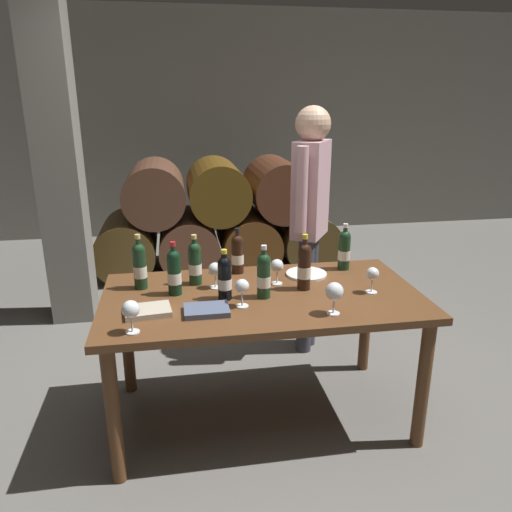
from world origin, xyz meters
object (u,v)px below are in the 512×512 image
wine_glass_4 (242,287)px  wine_bottle_0 (174,272)px  wine_glass_1 (334,292)px  dining_table (262,310)px  wine_bottle_5 (195,263)px  wine_bottle_3 (344,250)px  wine_glass_5 (131,310)px  wine_bottle_6 (304,266)px  tasting_notebook (148,311)px  wine_bottle_4 (238,253)px  leather_ledger (207,310)px  wine_glass_3 (215,270)px  serving_plate (306,274)px  wine_bottle_1 (225,278)px  sommelier_presenting (310,209)px  wine_glass_0 (372,275)px  wine_bottle_2 (140,265)px  wine_glass_2 (277,267)px  wine_bottle_7 (265,275)px

wine_glass_4 → wine_bottle_0: bearing=146.3°
wine_glass_1 → wine_glass_4: size_ratio=1.11×
dining_table → wine_bottle_5: 0.46m
wine_bottle_3 → wine_glass_5: size_ratio=1.85×
wine_bottle_6 → tasting_notebook: wine_bottle_6 is taller
wine_glass_4 → tasting_notebook: bearing=-179.0°
wine_bottle_4 → leather_ledger: size_ratio=1.25×
wine_glass_3 → serving_plate: size_ratio=0.61×
serving_plate → wine_glass_1: bearing=-91.3°
dining_table → wine_bottle_5: (-0.34, 0.21, 0.22)m
wine_bottle_4 → wine_glass_4: 0.50m
leather_ledger → wine_bottle_4: bearing=67.5°
wine_bottle_0 → wine_bottle_1: 0.28m
dining_table → wine_bottle_3: bearing=29.0°
wine_bottle_4 → sommelier_presenting: 0.70m
wine_bottle_3 → wine_glass_0: (0.02, -0.39, -0.02)m
wine_bottle_1 → wine_glass_1: wine_bottle_1 is taller
wine_glass_0 → wine_glass_3: size_ratio=0.98×
wine_bottle_2 → wine_bottle_3: 1.21m
dining_table → wine_bottle_0: (-0.46, 0.08, 0.22)m
wine_glass_2 → wine_bottle_2: bearing=175.3°
wine_bottle_5 → wine_glass_1: 0.82m
dining_table → wine_bottle_1: 0.29m
wine_bottle_3 → dining_table: bearing=-151.0°
wine_glass_1 → leather_ledger: size_ratio=0.74×
wine_glass_0 → wine_glass_2: (-0.48, 0.21, 0.00)m
dining_table → wine_bottle_6: size_ratio=5.45×
wine_bottle_6 → sommelier_presenting: bearing=72.4°
wine_bottle_6 → wine_glass_2: size_ratio=2.13×
wine_bottle_7 → wine_glass_3: size_ratio=1.95×
wine_glass_1 → wine_glass_5: (-0.95, -0.04, -0.00)m
wine_bottle_5 → serving_plate: bearing=2.8°
wine_bottle_6 → wine_glass_1: (0.06, -0.34, -0.02)m
wine_glass_0 → wine_glass_4: (-0.71, -0.07, 0.00)m
wine_bottle_4 → sommelier_presenting: sommelier_presenting is taller
wine_bottle_4 → wine_bottle_1: bearing=-107.1°
wine_bottle_2 → wine_bottle_0: bearing=-32.4°
wine_glass_4 → tasting_notebook: size_ratio=0.66×
wine_bottle_6 → wine_glass_0: wine_bottle_6 is taller
wine_glass_2 → dining_table: bearing=-129.0°
wine_bottle_0 → wine_bottle_5: 0.18m
wine_bottle_4 → wine_bottle_6: 0.45m
wine_bottle_7 → leather_ledger: size_ratio=1.30×
wine_bottle_5 → serving_plate: (0.65, 0.03, -0.12)m
wine_bottle_1 → wine_glass_5: wine_bottle_1 is taller
wine_glass_3 → wine_glass_5: (-0.42, -0.48, 0.01)m
wine_glass_4 → leather_ledger: 0.21m
tasting_notebook → sommelier_presenting: bearing=33.6°
wine_glass_4 → wine_bottle_1: bearing=123.5°
wine_glass_5 → sommelier_presenting: size_ratio=0.09×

